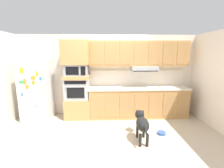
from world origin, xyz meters
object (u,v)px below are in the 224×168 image
microwave (77,70)px  dog (142,123)px  built_in_oven (77,89)px  screwdriver (160,86)px  refrigerator (37,90)px  dog_food_bowl (162,133)px

microwave → dog: microwave is taller
built_in_oven → screwdriver: 2.52m
built_in_oven → microwave: 0.56m
refrigerator → dog_food_bowl: bearing=-17.7°
microwave → refrigerator: bearing=-176.7°
dog → dog_food_bowl: (0.55, 0.22, -0.38)m
built_in_oven → dog: bearing=-39.5°
screwdriver → dog_food_bowl: (-0.33, -1.19, -0.90)m
refrigerator → dog_food_bowl: size_ratio=8.80×
dog → dog_food_bowl: bearing=-66.4°
refrigerator → built_in_oven: 1.17m
refrigerator → microwave: size_ratio=2.73×
refrigerator → dog_food_bowl: refrigerator is taller
built_in_oven → screwdriver: built_in_oven is taller
refrigerator → dog: bearing=-24.6°
refrigerator → screwdriver: size_ratio=13.04×
built_in_oven → microwave: bearing=-0.8°
screwdriver → dog_food_bowl: screwdriver is taller
microwave → dog_food_bowl: 2.86m
built_in_oven → screwdriver: (2.52, 0.05, 0.03)m
microwave → dog: size_ratio=0.69×
built_in_oven → screwdriver: bearing=1.1°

